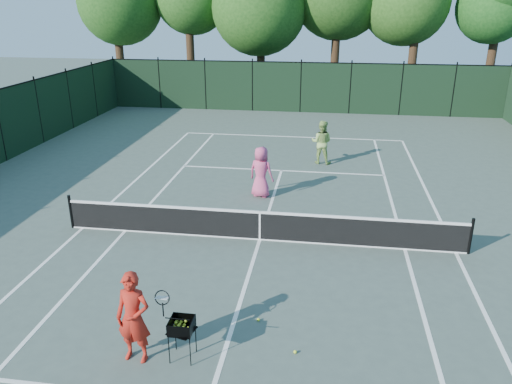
# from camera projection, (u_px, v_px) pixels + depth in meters

# --- Properties ---
(ground) EXTENTS (90.00, 90.00, 0.00)m
(ground) POSITION_uv_depth(u_px,v_px,m) (260.00, 240.00, 14.53)
(ground) COLOR #44534A
(ground) RESTS_ON ground
(sideline_doubles_left) EXTENTS (0.10, 23.77, 0.01)m
(sideline_doubles_left) POSITION_uv_depth(u_px,v_px,m) (83.00, 228.00, 15.28)
(sideline_doubles_left) COLOR white
(sideline_doubles_left) RESTS_ON ground
(sideline_doubles_right) EXTENTS (0.10, 23.77, 0.01)m
(sideline_doubles_right) POSITION_uv_depth(u_px,v_px,m) (456.00, 253.00, 13.78)
(sideline_doubles_right) COLOR white
(sideline_doubles_right) RESTS_ON ground
(sideline_singles_left) EXTENTS (0.10, 23.77, 0.01)m
(sideline_singles_left) POSITION_uv_depth(u_px,v_px,m) (125.00, 231.00, 15.09)
(sideline_singles_left) COLOR white
(sideline_singles_left) RESTS_ON ground
(sideline_singles_right) EXTENTS (0.10, 23.77, 0.01)m
(sideline_singles_right) POSITION_uv_depth(u_px,v_px,m) (405.00, 249.00, 13.97)
(sideline_singles_right) COLOR white
(sideline_singles_right) RESTS_ON ground
(baseline_far) EXTENTS (10.97, 0.10, 0.01)m
(baseline_far) POSITION_uv_depth(u_px,v_px,m) (292.00, 137.00, 25.50)
(baseline_far) COLOR white
(baseline_far) RESTS_ON ground
(service_line_far) EXTENTS (8.23, 0.10, 0.01)m
(service_line_far) POSITION_uv_depth(u_px,v_px,m) (281.00, 171.00, 20.44)
(service_line_far) COLOR white
(service_line_far) RESTS_ON ground
(center_service_line) EXTENTS (0.10, 12.80, 0.01)m
(center_service_line) POSITION_uv_depth(u_px,v_px,m) (260.00, 240.00, 14.53)
(center_service_line) COLOR white
(center_service_line) RESTS_ON ground
(tennis_net) EXTENTS (11.69, 0.09, 1.06)m
(tennis_net) POSITION_uv_depth(u_px,v_px,m) (260.00, 225.00, 14.36)
(tennis_net) COLOR black
(tennis_net) RESTS_ON ground
(fence_far) EXTENTS (24.00, 0.05, 3.00)m
(fence_far) POSITION_uv_depth(u_px,v_px,m) (301.00, 88.00, 30.61)
(fence_far) COLOR black
(fence_far) RESTS_ON ground
(coach) EXTENTS (0.99, 0.61, 1.87)m
(coach) POSITION_uv_depth(u_px,v_px,m) (134.00, 318.00, 9.40)
(coach) COLOR #B31F14
(coach) RESTS_ON ground
(player_pink) EXTENTS (1.02, 0.83, 1.81)m
(player_pink) POSITION_uv_depth(u_px,v_px,m) (261.00, 172.00, 17.46)
(player_pink) COLOR #D04979
(player_pink) RESTS_ON ground
(player_green) EXTENTS (1.01, 0.85, 1.84)m
(player_green) POSITION_uv_depth(u_px,v_px,m) (322.00, 142.00, 21.07)
(player_green) COLOR #93B75B
(player_green) RESTS_ON ground
(ball_hopper) EXTENTS (0.56, 0.56, 0.87)m
(ball_hopper) POSITION_uv_depth(u_px,v_px,m) (182.00, 326.00, 9.49)
(ball_hopper) COLOR black
(ball_hopper) RESTS_ON ground
(loose_ball_near_cart) EXTENTS (0.07, 0.07, 0.07)m
(loose_ball_near_cart) POSITION_uv_depth(u_px,v_px,m) (295.00, 352.00, 9.85)
(loose_ball_near_cart) COLOR #CCE32E
(loose_ball_near_cart) RESTS_ON ground
(loose_ball_midcourt) EXTENTS (0.07, 0.07, 0.07)m
(loose_ball_midcourt) POSITION_uv_depth(u_px,v_px,m) (258.00, 320.00, 10.84)
(loose_ball_midcourt) COLOR #C7E12E
(loose_ball_midcourt) RESTS_ON ground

